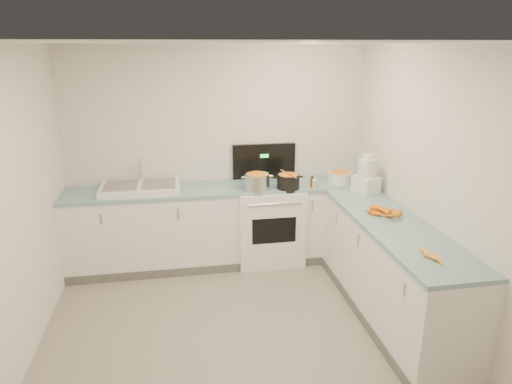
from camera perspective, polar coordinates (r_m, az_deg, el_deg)
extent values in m
cube|color=white|center=(5.39, -4.25, -4.30)|extent=(3.50, 0.60, 0.90)
cube|color=#7EA7B2|center=(5.24, -4.36, 0.47)|extent=(3.50, 0.62, 0.04)
cube|color=white|center=(4.54, 16.50, -9.56)|extent=(0.60, 2.20, 0.90)
cube|color=#7EA7B2|center=(4.34, 17.04, -4.04)|extent=(0.62, 2.20, 0.04)
cube|color=white|center=(5.45, 1.56, -4.03)|extent=(0.76, 0.65, 0.90)
cube|color=black|center=(5.51, 1.01, 3.89)|extent=(0.76, 0.05, 0.42)
cube|color=white|center=(5.22, -14.26, 0.52)|extent=(0.86, 0.52, 0.07)
cube|color=slate|center=(5.23, -16.53, 0.80)|extent=(0.36, 0.42, 0.01)
cube|color=slate|center=(5.19, -12.04, 1.04)|extent=(0.36, 0.42, 0.01)
cylinder|color=silver|center=(5.39, -14.23, 2.78)|extent=(0.03, 0.03, 0.24)
cylinder|color=silver|center=(5.08, 0.16, 1.15)|extent=(0.34, 0.34, 0.20)
cylinder|color=black|center=(5.14, 4.05, 1.21)|extent=(0.29, 0.29, 0.18)
cylinder|color=#AD7A47|center=(5.12, 4.08, 2.28)|extent=(0.10, 0.36, 0.02)
cylinder|color=white|center=(5.45, 10.40, 1.82)|extent=(0.34, 0.34, 0.13)
cylinder|color=#593319|center=(5.23, 7.02, 1.21)|extent=(0.04, 0.04, 0.11)
cylinder|color=#E5B266|center=(5.19, 7.32, 0.93)|extent=(0.05, 0.05, 0.09)
cube|color=white|center=(5.13, 13.55, 0.93)|extent=(0.28, 0.31, 0.18)
cylinder|color=silver|center=(5.08, 13.71, 2.97)|extent=(0.19, 0.19, 0.19)
cylinder|color=white|center=(5.05, 13.81, 4.29)|extent=(0.11, 0.11, 0.05)
cone|color=orange|center=(4.52, 15.29, -2.45)|extent=(0.19, 0.07, 0.05)
cone|color=orange|center=(4.55, 16.01, -2.41)|extent=(0.06, 0.17, 0.04)
cone|color=orange|center=(4.56, 14.34, -2.14)|extent=(0.18, 0.17, 0.05)
cone|color=orange|center=(4.50, 15.49, -2.60)|extent=(0.17, 0.19, 0.04)
cone|color=orange|center=(4.62, 16.23, -2.14)|extent=(0.07, 0.18, 0.04)
cone|color=orange|center=(4.52, 15.06, -2.37)|extent=(0.12, 0.19, 0.05)
cone|color=orange|center=(4.58, 16.63, -2.24)|extent=(0.17, 0.18, 0.05)
cone|color=orange|center=(4.55, 14.95, -2.27)|extent=(0.20, 0.07, 0.05)
cone|color=orange|center=(4.46, 15.57, -2.76)|extent=(0.17, 0.13, 0.04)
cone|color=orange|center=(4.49, 15.42, -2.00)|extent=(0.21, 0.13, 0.05)
cone|color=orange|center=(4.50, 15.47, -2.13)|extent=(0.12, 0.17, 0.04)
cone|color=orange|center=(4.36, 16.41, -2.83)|extent=(0.17, 0.05, 0.04)
cone|color=orange|center=(4.47, 16.51, -2.48)|extent=(0.16, 0.16, 0.05)
cone|color=orange|center=(4.49, 15.42, -1.95)|extent=(0.18, 0.17, 0.05)
cone|color=orange|center=(4.47, 15.54, -2.18)|extent=(0.11, 0.18, 0.05)
cone|color=orange|center=(4.50, 14.41, -2.27)|extent=(0.21, 0.06, 0.04)
cone|color=orange|center=(3.68, 22.02, -8.01)|extent=(0.05, 0.19, 0.04)
cone|color=orange|center=(3.71, 21.29, -7.66)|extent=(0.10, 0.17, 0.04)
cone|color=orange|center=(3.76, 20.75, -7.30)|extent=(0.04, 0.20, 0.04)
cube|color=tan|center=(5.22, -16.82, 0.79)|extent=(0.03, 0.01, 0.00)
cube|color=tan|center=(5.29, -16.02, 1.06)|extent=(0.03, 0.03, 0.00)
cube|color=tan|center=(5.18, -16.73, 0.70)|extent=(0.04, 0.02, 0.00)
cube|color=tan|center=(5.24, -15.38, 1.01)|extent=(0.02, 0.05, 0.00)
cube|color=tan|center=(5.15, -16.67, 0.60)|extent=(0.01, 0.04, 0.00)
cube|color=tan|center=(5.29, -16.27, 1.11)|extent=(0.02, 0.04, 0.00)
cube|color=tan|center=(5.24, -15.63, 0.95)|extent=(0.02, 0.03, 0.00)
cube|color=tan|center=(5.31, -15.51, 1.23)|extent=(0.05, 0.01, 0.00)
cube|color=tan|center=(5.30, -16.55, 1.10)|extent=(0.02, 0.04, 0.00)
cube|color=tan|center=(5.32, -17.14, 1.03)|extent=(0.03, 0.04, 0.00)
cube|color=tan|center=(5.12, -17.74, 0.38)|extent=(0.03, 0.03, 0.00)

